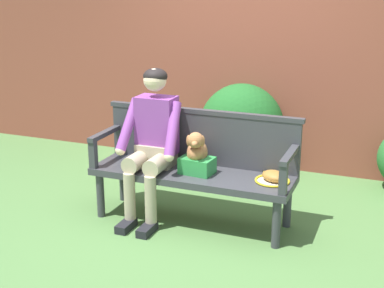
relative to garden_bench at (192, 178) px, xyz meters
The scene contains 12 objects.
ground_plane 0.41m from the garden_bench, ahead, with size 40.00×40.00×0.00m, color #4C753D.
brick_garden_fence 1.98m from the garden_bench, 90.00° to the left, with size 8.00×0.30×2.34m, color brown.
hedge_bush_mid_left 1.46m from the garden_bench, 89.69° to the left, with size 0.94×0.90×0.98m, color #1E5B23.
garden_bench is the anchor object (origin of this frame).
bench_backrest 0.39m from the garden_bench, 90.00° to the left, with size 1.81×0.06×0.50m.
bench_armrest_left_end 0.89m from the garden_bench, behind, with size 0.06×0.54×0.28m.
bench_armrest_right_end 0.89m from the garden_bench, ahead, with size 0.06×0.54×0.28m.
person_seated 0.49m from the garden_bench, behind, with size 0.56×0.67×1.34m.
dog_on_bench 0.25m from the garden_bench, 21.04° to the left, with size 0.24×0.38×0.38m.
tennis_racket 0.69m from the garden_bench, ahead, with size 0.42×0.56×0.03m.
baseball_glove 0.72m from the garden_bench, ahead, with size 0.22×0.17×0.09m, color #9E6B2D.
sports_bag 0.14m from the garden_bench, 18.26° to the right, with size 0.28×0.20×0.14m, color #2D8E42.
Camera 1 is at (1.62, -4.06, 2.05)m, focal length 50.22 mm.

